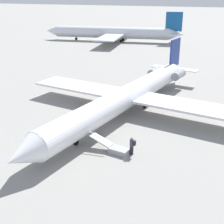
% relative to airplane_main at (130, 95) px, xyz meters
% --- Properties ---
extents(ground_plane, '(600.00, 600.00, 0.00)m').
position_rel_airplane_main_xyz_m(ground_plane, '(1.02, -0.12, -2.08)').
color(ground_plane, gray).
extents(airplane_main, '(36.06, 27.84, 6.99)m').
position_rel_airplane_main_xyz_m(airplane_main, '(0.00, 0.00, 0.00)').
color(airplane_main, silver).
rests_on(airplane_main, ground).
extents(airplane_far_center, '(31.95, 41.32, 8.62)m').
position_rel_airplane_main_xyz_m(airplane_far_center, '(-52.40, -25.80, 0.48)').
color(airplane_far_center, silver).
rests_on(airplane_far_center, ground).
extents(boarding_stairs, '(1.45, 4.11, 1.73)m').
position_rel_airplane_main_xyz_m(boarding_stairs, '(10.29, 2.71, -1.71)').
color(boarding_stairs, '#99999E').
rests_on(boarding_stairs, ground).
extents(passenger, '(0.36, 0.55, 1.74)m').
position_rel_airplane_main_xyz_m(passenger, '(10.10, 4.26, -1.08)').
color(passenger, '#23232D').
rests_on(passenger, ground).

